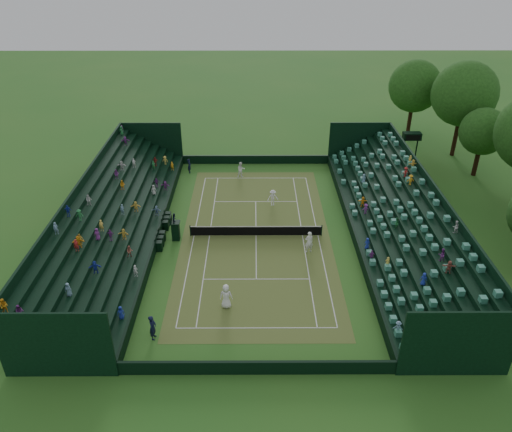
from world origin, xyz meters
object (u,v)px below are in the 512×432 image
object	(u,v)px
umpire_chair	(175,228)
player_near_east	(309,242)
player_far_east	(273,198)
tennis_net	(256,231)
player_near_west	(226,296)
player_far_west	(241,170)

from	to	relation	value
umpire_chair	player_near_east	world-z (taller)	umpire_chair
player_near_east	player_far_east	xyz separation A→B (m)	(-2.73, 8.28, -0.16)
tennis_net	player_near_west	xyz separation A→B (m)	(-2.15, -9.66, 0.43)
umpire_chair	player_far_east	distance (m)	10.68
tennis_net	player_far_east	distance (m)	5.94
umpire_chair	player_near_west	world-z (taller)	umpire_chair
umpire_chair	player_far_east	size ratio (longest dim) A/B	1.58
tennis_net	umpire_chair	bearing A→B (deg)	-175.26
umpire_chair	player_near_east	size ratio (longest dim) A/B	1.32
player_far_west	player_far_east	size ratio (longest dim) A/B	1.06
tennis_net	player_far_east	xyz separation A→B (m)	(1.66, 5.69, 0.30)
tennis_net	player_far_west	bearing A→B (deg)	97.37
tennis_net	umpire_chair	distance (m)	7.03
player_far_west	player_near_east	bearing A→B (deg)	-88.54
player_near_east	tennis_net	bearing A→B (deg)	-44.66
tennis_net	umpire_chair	xyz separation A→B (m)	(-6.98, -0.58, 0.59)
tennis_net	player_near_west	world-z (taller)	player_near_west
player_near_west	player_near_east	distance (m)	9.63
umpire_chair	player_near_east	bearing A→B (deg)	-10.03
player_near_west	player_near_east	bearing A→B (deg)	-128.99
player_near_west	player_near_east	world-z (taller)	player_near_east
player_near_east	player_far_east	world-z (taller)	player_near_east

